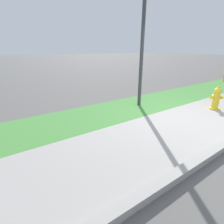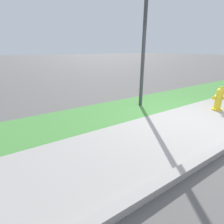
# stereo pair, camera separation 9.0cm
# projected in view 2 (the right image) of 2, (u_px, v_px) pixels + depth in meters

# --- Properties ---
(ground_plane) EXTENTS (120.00, 120.00, 0.00)m
(ground_plane) POSITION_uv_depth(u_px,v_px,m) (196.00, 122.00, 4.53)
(ground_plane) COLOR #5B5956
(sidewalk_pavement) EXTENTS (18.00, 1.96, 0.01)m
(sidewalk_pavement) POSITION_uv_depth(u_px,v_px,m) (196.00, 121.00, 4.53)
(sidewalk_pavement) COLOR #9E9993
(sidewalk_pavement) RESTS_ON ground
(grass_verge) EXTENTS (18.00, 1.80, 0.01)m
(grass_verge) POSITION_uv_depth(u_px,v_px,m) (145.00, 104.00, 6.00)
(grass_verge) COLOR #47893D
(grass_verge) RESTS_ON ground
(fire_hydrant_mid_block) EXTENTS (0.34, 0.34, 0.73)m
(fire_hydrant_mid_block) POSITION_uv_depth(u_px,v_px,m) (219.00, 99.00, 5.28)
(fire_hydrant_mid_block) COLOR yellow
(fire_hydrant_mid_block) RESTS_ON ground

